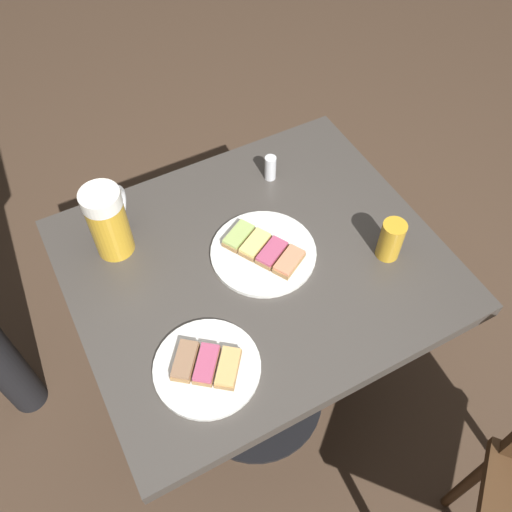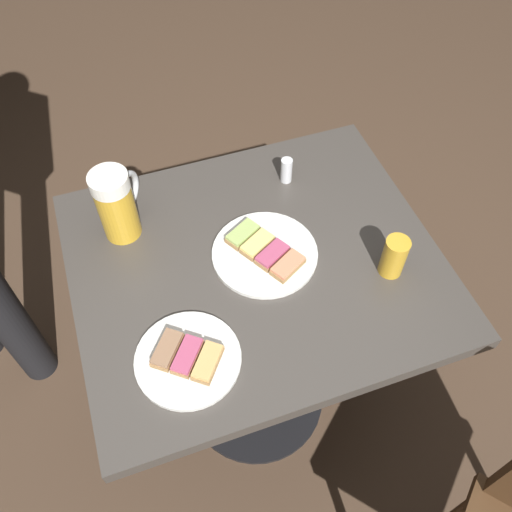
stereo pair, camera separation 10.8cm
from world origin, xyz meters
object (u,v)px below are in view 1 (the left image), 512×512
(plate_near, at_px, (263,251))
(plate_far, at_px, (207,366))
(beer_glass_small, at_px, (391,240))
(salt_shaker, at_px, (270,168))
(beer_mug, at_px, (109,220))

(plate_near, xyz_separation_m, plate_far, (-0.23, -0.19, -0.00))
(plate_near, height_order, plate_far, same)
(beer_glass_small, distance_m, salt_shaker, 0.35)
(plate_near, distance_m, beer_mug, 0.34)
(plate_far, bearing_deg, salt_shaker, 47.77)
(plate_far, relative_size, beer_mug, 1.17)
(plate_far, relative_size, salt_shaker, 3.16)
(plate_near, distance_m, beer_glass_small, 0.28)
(plate_near, relative_size, plate_far, 1.13)
(beer_mug, distance_m, salt_shaker, 0.41)
(plate_far, xyz_separation_m, salt_shaker, (0.35, 0.39, 0.02))
(plate_near, height_order, beer_mug, beer_mug)
(plate_near, relative_size, beer_glass_small, 2.38)
(beer_mug, bearing_deg, plate_near, -32.00)
(plate_near, bearing_deg, salt_shaker, 57.44)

